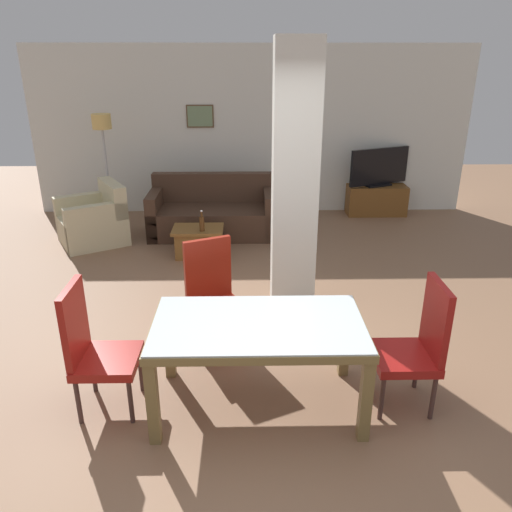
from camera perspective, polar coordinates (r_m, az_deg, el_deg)
ground_plane at (r=4.07m, az=0.25°, el=-16.52°), size 18.00×18.00×0.00m
back_wall at (r=8.48m, az=-0.58°, el=14.05°), size 7.20×0.09×2.70m
divider_pillar at (r=5.01m, az=4.44°, el=8.32°), size 0.44×0.39×2.70m
dining_table at (r=3.74m, az=0.27°, el=-9.63°), size 1.56×0.88×0.73m
dining_chair_head_left at (r=3.92m, az=-18.04°, el=-9.82°), size 0.46×0.46×1.02m
dining_chair_far_left at (r=4.51m, az=-4.92°, el=-4.33°), size 0.61×0.61×1.02m
dining_chair_head_right at (r=3.96m, az=17.91°, el=-9.47°), size 0.46×0.46×1.02m
sofa at (r=7.57m, az=-4.94°, el=4.76°), size 1.86×0.89×0.86m
armchair at (r=7.52m, az=-17.92°, el=3.64°), size 1.14×1.13×0.85m
coffee_table at (r=6.73m, az=-6.60°, el=1.66°), size 0.67×0.46×0.39m
bottle at (r=6.52m, az=-6.20°, el=3.75°), size 0.07×0.07×0.28m
tv_stand at (r=8.71m, az=13.58°, el=6.23°), size 0.98×0.40×0.49m
tv_screen at (r=8.58m, az=13.91°, el=9.77°), size 1.04×0.48×0.62m
floor_lamp at (r=8.06m, az=-17.11°, el=13.24°), size 0.28×0.28×1.71m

